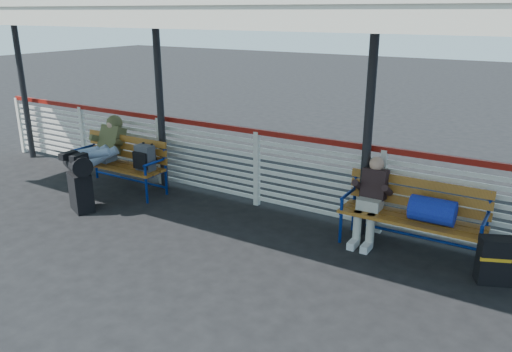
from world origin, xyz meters
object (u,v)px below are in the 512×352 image
Objects in this scene: bench_left at (127,158)px; traveler_man at (97,151)px; companion_person at (371,199)px; suitcase_side at (496,261)px; luggage_stack at (80,180)px; bench_right at (422,210)px.

traveler_man is (-0.31, -0.35, 0.16)m from bench_left.
companion_person reaches higher than suitcase_side.
bench_left is 1.10× the size of traveler_man.
suitcase_side is (5.76, 0.98, -0.22)m from luggage_stack.
traveler_man is at bearing 159.60° from suitcase_side.
bench_left is at bearing 115.71° from luggage_stack.
luggage_stack is at bearing -88.06° from bench_left.
bench_left reaches higher than luggage_stack.
luggage_stack is 1.04m from bench_left.
suitcase_side is at bearing 33.43° from luggage_stack.
suitcase_side is at bearing -0.56° from bench_left.
traveler_man is at bearing -173.32° from bench_right.
companion_person is (4.51, 0.59, -0.14)m from traveler_man.
suitcase_side is (6.11, 0.29, -0.46)m from traveler_man.
bench_left is 5.80m from suitcase_side.
bench_right is 0.66m from companion_person.
bench_right is 3.27× the size of suitcase_side.
bench_right is 1.57× the size of companion_person.
bench_right reaches higher than suitcase_side.
traveler_man reaches higher than companion_person.
bench_right is 5.20m from traveler_man.
companion_person reaches higher than bench_left.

